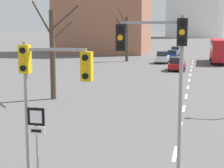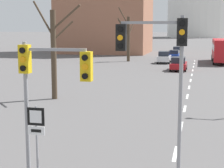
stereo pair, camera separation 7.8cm
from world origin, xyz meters
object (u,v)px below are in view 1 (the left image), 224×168
(sedan_near_right, at_px, (163,57))
(sedan_mid_centre, at_px, (177,64))
(sedan_far_left, at_px, (175,51))
(traffic_signal_centre_tall, at_px, (161,54))
(sedan_near_left, at_px, (173,55))
(traffic_signal_near_left, at_px, (47,76))
(city_bus, at_px, (220,49))
(route_sign_post, at_px, (37,131))

(sedan_near_right, bearing_deg, sedan_mid_centre, -74.03)
(sedan_mid_centre, distance_m, sedan_far_left, 26.05)
(traffic_signal_centre_tall, distance_m, sedan_far_left, 59.12)
(sedan_near_right, distance_m, sedan_far_left, 16.82)
(traffic_signal_centre_tall, relative_size, sedan_near_left, 1.34)
(traffic_signal_near_left, xyz_separation_m, traffic_signal_centre_tall, (3.60, 1.78, 0.68))
(sedan_mid_centre, xyz_separation_m, city_bus, (5.61, 11.64, 1.23))
(route_sign_post, xyz_separation_m, city_bus, (8.24, 46.73, 0.22))
(sedan_near_left, bearing_deg, city_bus, -28.79)
(traffic_signal_near_left, relative_size, route_sign_post, 1.78)
(traffic_signal_near_left, xyz_separation_m, sedan_far_left, (0.60, 60.71, -2.80))
(sedan_near_left, bearing_deg, sedan_far_left, 90.93)
(route_sign_post, xyz_separation_m, sedan_mid_centre, (2.63, 35.10, -1.01))
(sedan_near_left, height_order, sedan_mid_centre, sedan_mid_centre)
(traffic_signal_centre_tall, height_order, route_sign_post, traffic_signal_centre_tall)
(traffic_signal_near_left, bearing_deg, sedan_mid_centre, 86.08)
(sedan_near_right, relative_size, sedan_mid_centre, 0.98)
(traffic_signal_near_left, xyz_separation_m, sedan_near_right, (-0.25, 43.92, -2.75))
(traffic_signal_near_left, xyz_separation_m, city_bus, (7.99, 46.36, -1.58))
(sedan_far_left, bearing_deg, sedan_near_right, -92.91)
(traffic_signal_centre_tall, xyz_separation_m, sedan_far_left, (-3.00, 58.94, -3.48))
(sedan_near_right, distance_m, city_bus, 8.68)
(route_sign_post, bearing_deg, sedan_mid_centre, 85.71)
(sedan_near_left, relative_size, city_bus, 0.39)
(sedan_near_left, bearing_deg, traffic_signal_near_left, -90.88)
(sedan_mid_centre, relative_size, sedan_far_left, 1.08)
(traffic_signal_near_left, height_order, city_bus, traffic_signal_near_left)
(sedan_near_right, bearing_deg, sedan_near_left, 80.95)
(sedan_near_left, distance_m, city_bus, 8.33)
(city_bus, bearing_deg, traffic_signal_centre_tall, -95.63)
(sedan_far_left, bearing_deg, city_bus, -62.76)
(sedan_far_left, xyz_separation_m, city_bus, (7.39, -14.36, 1.22))
(route_sign_post, relative_size, sedan_near_left, 0.63)
(city_bus, bearing_deg, traffic_signal_near_left, -99.78)
(traffic_signal_near_left, distance_m, route_sign_post, 1.85)
(sedan_near_right, bearing_deg, traffic_signal_near_left, -89.67)
(route_sign_post, bearing_deg, traffic_signal_near_left, 56.05)
(traffic_signal_near_left, bearing_deg, city_bus, 80.22)
(traffic_signal_near_left, relative_size, sedan_near_right, 1.14)
(traffic_signal_near_left, height_order, sedan_far_left, traffic_signal_near_left)
(traffic_signal_centre_tall, relative_size, sedan_near_right, 1.35)
(sedan_near_right, height_order, city_bus, city_bus)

